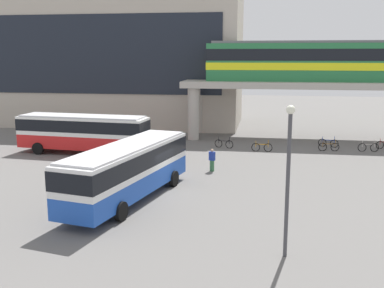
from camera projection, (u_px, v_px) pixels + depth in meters
ground_plane at (187, 157)px, 37.36m from camera, size 120.00×120.00×0.00m
station_building at (117, 61)px, 54.95m from camera, size 29.27×12.36×14.92m
elevated_platform at (338, 90)px, 44.09m from camera, size 29.93×5.90×5.64m
train at (331, 61)px, 43.68m from camera, size 23.65×2.96×3.84m
bus_main at (128, 166)px, 25.76m from camera, size 4.80×11.33×3.22m
bus_secondary at (83, 130)px, 38.19m from camera, size 11.23×3.57×3.22m
bicycle_blue at (328, 143)px, 41.27m from camera, size 1.73×0.59×1.04m
bicycle_silver at (368, 147)px, 39.31m from camera, size 1.79×0.25×1.04m
bicycle_orange at (262, 147)px, 39.36m from camera, size 1.79×0.09×1.04m
bicycle_brown at (329, 147)px, 39.56m from camera, size 1.79×0.22×1.04m
bicycle_black at (224, 144)px, 40.89m from camera, size 1.72×0.62×1.04m
pedestrian_walking_across at (212, 161)px, 32.58m from camera, size 0.47×0.41×1.62m
lamp_post at (288, 169)px, 18.19m from camera, size 0.36×0.36×6.23m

